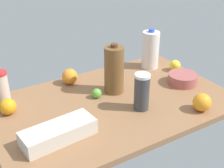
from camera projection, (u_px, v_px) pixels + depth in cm
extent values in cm
cube|color=#8E6240|center=(112.00, 104.00, 158.60)|extent=(120.00, 76.00, 3.00)
cube|color=beige|center=(59.00, 133.00, 128.78)|extent=(32.14, 14.45, 6.82)
cylinder|color=brown|center=(114.00, 70.00, 161.87)|extent=(10.36, 10.36, 25.12)
cylinder|color=#59331E|center=(114.00, 45.00, 155.67)|extent=(3.62, 3.62, 1.80)
cylinder|color=beige|center=(2.00, 89.00, 153.12)|extent=(7.03, 7.03, 15.75)
cylinder|color=#383A3F|center=(142.00, 93.00, 148.16)|extent=(7.39, 7.39, 17.04)
cylinder|color=silver|center=(143.00, 76.00, 143.92)|extent=(7.61, 7.61, 1.40)
cylinder|color=white|center=(150.00, 50.00, 190.71)|extent=(10.45, 10.45, 22.73)
cylinder|color=blue|center=(152.00, 31.00, 185.07)|extent=(3.66, 3.66, 1.80)
cylinder|color=#A85652|center=(183.00, 79.00, 174.58)|extent=(16.40, 16.40, 5.65)
sphere|color=orange|center=(70.00, 76.00, 173.72)|extent=(8.77, 8.77, 8.77)
sphere|color=orange|center=(8.00, 106.00, 146.16)|extent=(7.82, 7.82, 7.82)
sphere|color=orange|center=(202.00, 102.00, 148.60)|extent=(8.82, 8.82, 8.82)
sphere|color=yellow|center=(175.00, 65.00, 189.51)|extent=(6.75, 6.75, 6.75)
sphere|color=#60AD38|center=(97.00, 93.00, 160.34)|extent=(5.05, 5.05, 5.05)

